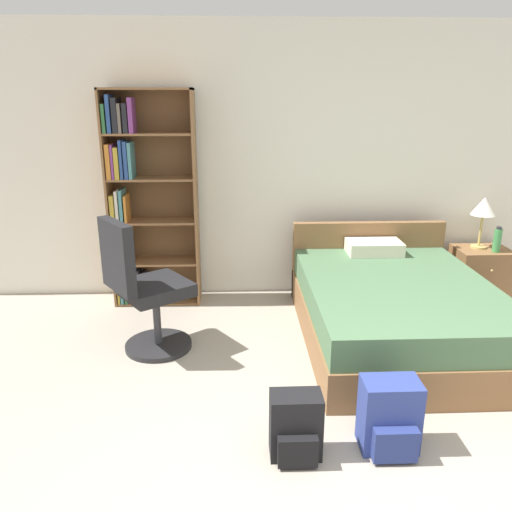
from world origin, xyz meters
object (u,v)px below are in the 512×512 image
at_px(nightstand, 480,273).
at_px(table_lamp, 484,209).
at_px(bed, 394,307).
at_px(water_bottle, 497,240).
at_px(backpack_black, 296,427).
at_px(office_chair, 144,291).
at_px(bookshelf, 142,201).
at_px(backpack_blue, 390,417).

distance_m(nightstand, table_lamp, 0.65).
distance_m(bed, table_lamp, 1.53).
xyz_separation_m(nightstand, water_bottle, (0.07, -0.10, 0.37)).
relative_size(bed, backpack_black, 5.26).
height_order(office_chair, nightstand, office_chair).
distance_m(bookshelf, table_lamp, 3.25).
height_order(office_chair, backpack_black, office_chair).
xyz_separation_m(bookshelf, table_lamp, (3.25, -0.01, -0.09)).
relative_size(water_bottle, backpack_blue, 0.59).
bearing_deg(office_chair, backpack_blue, -37.74).
distance_m(table_lamp, backpack_blue, 2.80).
bearing_deg(backpack_black, table_lamp, 47.81).
height_order(nightstand, table_lamp, table_lamp).
relative_size(bookshelf, backpack_blue, 4.71).
bearing_deg(table_lamp, backpack_blue, -124.35).
height_order(office_chair, backpack_blue, office_chair).
bearing_deg(water_bottle, office_chair, -164.45).
relative_size(bed, table_lamp, 3.98).
bearing_deg(water_bottle, backpack_blue, -127.90).
bearing_deg(bookshelf, backpack_blue, -52.52).
relative_size(bookshelf, office_chair, 1.84).
relative_size(bookshelf, nightstand, 3.92).
bearing_deg(office_chair, water_bottle, 15.55).
xyz_separation_m(backpack_blue, backpack_black, (-0.54, -0.04, -0.02)).
xyz_separation_m(table_lamp, backpack_black, (-2.06, -2.28, -0.72)).
relative_size(water_bottle, backpack_black, 0.66).
distance_m(bookshelf, nightstand, 3.37).
height_order(table_lamp, backpack_black, table_lamp).
xyz_separation_m(bed, table_lamp, (1.09, 0.87, 0.63)).
bearing_deg(backpack_black, nightstand, 46.85).
bearing_deg(backpack_black, bed, 55.29).
bearing_deg(office_chair, bed, 4.56).
height_order(bed, water_bottle, bed).
distance_m(nightstand, backpack_blue, 2.70).
xyz_separation_m(nightstand, backpack_blue, (-1.56, -2.20, -0.05)).
height_order(table_lamp, water_bottle, table_lamp).
height_order(water_bottle, backpack_black, water_bottle).
relative_size(office_chair, water_bottle, 4.36).
xyz_separation_m(nightstand, table_lamp, (-0.03, 0.04, 0.65)).
bearing_deg(water_bottle, bookshelf, 177.42).
bearing_deg(nightstand, table_lamp, 128.91).
relative_size(table_lamp, water_bottle, 2.02).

